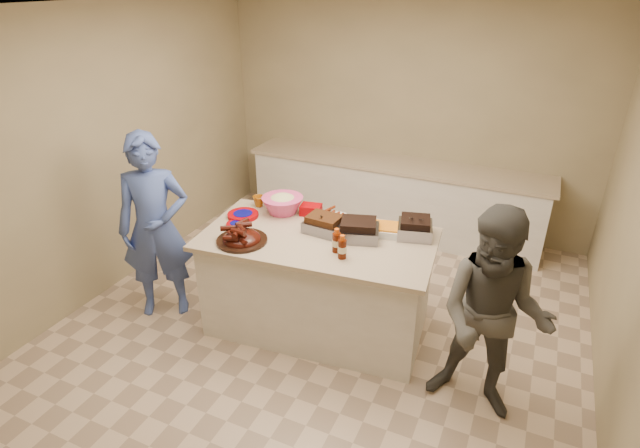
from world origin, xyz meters
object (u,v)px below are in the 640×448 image
at_px(bbq_bottle_a, 342,258).
at_px(bbq_bottle_b, 336,251).
at_px(coleslaw_bowl, 283,212).
at_px(guest_gray, 476,404).
at_px(island, 318,325).
at_px(guest_blue, 168,308).
at_px(plastic_cup, 259,206).
at_px(roasting_pan, 414,236).
at_px(mustard_bottle, 312,222).
at_px(rib_platter, 242,241).

bearing_deg(bbq_bottle_a, bbq_bottle_b, 136.57).
bearing_deg(coleslaw_bowl, guest_gray, -18.78).
relative_size(island, bbq_bottle_b, 9.64).
bearing_deg(guest_blue, guest_gray, -33.08).
bearing_deg(coleslaw_bowl, island, -31.91).
relative_size(plastic_cup, guest_blue, 0.06).
xyz_separation_m(roasting_pan, guest_gray, (0.74, -0.72, -0.92)).
bearing_deg(island, bbq_bottle_b, -39.06).
bearing_deg(mustard_bottle, plastic_cup, 170.31).
bearing_deg(coleslaw_bowl, roasting_pan, 2.23).
height_order(rib_platter, bbq_bottle_b, bbq_bottle_b).
relative_size(rib_platter, roasting_pan, 1.50).
xyz_separation_m(coleslaw_bowl, bbq_bottle_b, (0.73, -0.46, 0.00)).
height_order(roasting_pan, coleslaw_bowl, coleslaw_bowl).
distance_m(roasting_pan, mustard_bottle, 0.90).
bearing_deg(plastic_cup, guest_gray, -17.34).
relative_size(bbq_bottle_b, plastic_cup, 1.82).
height_order(roasting_pan, guest_blue, roasting_pan).
bearing_deg(rib_platter, coleslaw_bowl, 86.21).
xyz_separation_m(coleslaw_bowl, guest_blue, (-0.94, -0.66, -0.92)).
xyz_separation_m(bbq_bottle_a, bbq_bottle_b, (-0.08, 0.07, 0.00)).
xyz_separation_m(island, roasting_pan, (0.73, 0.35, 0.92)).
relative_size(roasting_pan, bbq_bottle_b, 1.39).
relative_size(island, mustard_bottle, 17.72).
height_order(bbq_bottle_a, guest_gray, bbq_bottle_a).
bearing_deg(rib_platter, plastic_cup, 109.21).
height_order(coleslaw_bowl, bbq_bottle_a, coleslaw_bowl).
bearing_deg(guest_gray, roasting_pan, 139.58).
bearing_deg(coleslaw_bowl, guest_blue, -145.01).
bearing_deg(bbq_bottle_a, island, 143.69).
bearing_deg(rib_platter, mustard_bottle, 55.95).
bearing_deg(guest_gray, island, 169.71).
height_order(bbq_bottle_a, bbq_bottle_b, bbq_bottle_b).
height_order(roasting_pan, plastic_cup, same).
relative_size(coleslaw_bowl, plastic_cup, 3.42).
bearing_deg(island, rib_platter, -154.12).
distance_m(coleslaw_bowl, bbq_bottle_a, 0.97).
bearing_deg(bbq_bottle_b, guest_blue, -173.43).
bearing_deg(bbq_bottle_b, rib_platter, -167.75).
distance_m(coleslaw_bowl, guest_gray, 2.27).
height_order(bbq_bottle_b, guest_gray, bbq_bottle_b).
relative_size(mustard_bottle, plastic_cup, 0.99).
bearing_deg(roasting_pan, coleslaw_bowl, 168.28).
height_order(bbq_bottle_a, guest_blue, bbq_bottle_a).
relative_size(island, bbq_bottle_a, 9.85).
height_order(rib_platter, roasting_pan, rib_platter).
height_order(coleslaw_bowl, plastic_cup, coleslaw_bowl).
distance_m(roasting_pan, guest_gray, 1.38).
xyz_separation_m(roasting_pan, plastic_cup, (-1.50, -0.02, 0.00)).
height_order(rib_platter, coleslaw_bowl, coleslaw_bowl).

